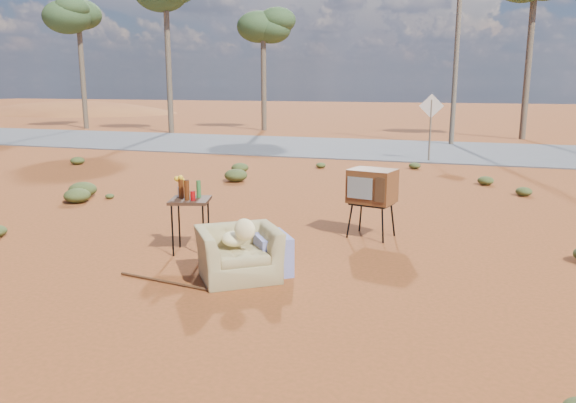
% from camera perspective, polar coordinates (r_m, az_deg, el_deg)
% --- Properties ---
extents(ground, '(140.00, 140.00, 0.00)m').
position_cam_1_polar(ground, '(7.79, -3.90, -6.98)').
color(ground, brown).
rests_on(ground, ground).
extents(highway, '(140.00, 7.00, 0.04)m').
position_cam_1_polar(highway, '(22.14, 10.79, 5.24)').
color(highway, '#565659').
rests_on(highway, ground).
extents(dirt_mound, '(26.00, 18.00, 2.00)m').
position_cam_1_polar(dirt_mound, '(52.42, -20.90, 8.41)').
color(dirt_mound, '#A15A26').
rests_on(dirt_mound, ground).
extents(armchair, '(1.32, 1.33, 0.90)m').
position_cam_1_polar(armchair, '(7.42, -4.41, -4.54)').
color(armchair, '#988452').
rests_on(armchair, ground).
extents(tv_unit, '(0.82, 0.71, 1.14)m').
position_cam_1_polar(tv_unit, '(9.31, 8.54, 1.46)').
color(tv_unit, black).
rests_on(tv_unit, ground).
extents(side_table, '(0.71, 0.71, 1.15)m').
position_cam_1_polar(side_table, '(8.55, -10.15, 0.48)').
color(side_table, '#3A2315').
rests_on(side_table, ground).
extents(rusty_bar, '(1.42, 0.25, 0.04)m').
position_cam_1_polar(rusty_bar, '(7.46, -12.44, -7.94)').
color(rusty_bar, '#512C15').
rests_on(rusty_bar, ground).
extents(road_sign, '(0.78, 0.06, 2.19)m').
position_cam_1_polar(road_sign, '(18.90, 14.32, 8.48)').
color(road_sign, brown).
rests_on(road_sign, ground).
extents(eucalyptus_far_left, '(3.20, 3.20, 7.10)m').
position_cam_1_polar(eucalyptus_far_left, '(34.10, -20.52, 16.96)').
color(eucalyptus_far_left, brown).
rests_on(eucalyptus_far_left, ground).
extents(eucalyptus_near_left, '(3.20, 3.20, 6.60)m').
position_cam_1_polar(eucalyptus_near_left, '(30.91, -2.54, 17.36)').
color(eucalyptus_near_left, brown).
rests_on(eucalyptus_near_left, ground).
extents(utility_pole_center, '(1.40, 0.20, 8.00)m').
position_cam_1_polar(utility_pole_center, '(24.39, 16.81, 15.27)').
color(utility_pole_center, brown).
rests_on(utility_pole_center, ground).
extents(scrub_patch, '(17.49, 8.07, 0.33)m').
position_cam_1_polar(scrub_patch, '(12.04, 0.27, 0.52)').
color(scrub_patch, '#465324').
rests_on(scrub_patch, ground).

